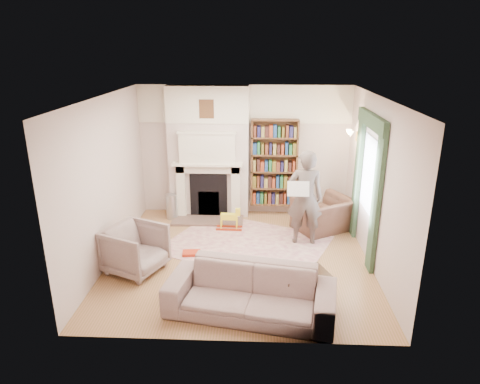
{
  "coord_description": "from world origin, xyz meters",
  "views": [
    {
      "loc": [
        0.32,
        -6.77,
        3.58
      ],
      "look_at": [
        0.0,
        0.25,
        1.15
      ],
      "focal_mm": 32.0,
      "sensor_mm": 36.0,
      "label": 1
    }
  ],
  "objects_px": {
    "armchair_left": "(135,249)",
    "sofa": "(250,292)",
    "bookcase": "(274,163)",
    "armchair_reading": "(323,214)",
    "coffee_table": "(303,286)",
    "paraffin_heater": "(172,207)",
    "rocking_horse": "(229,219)",
    "man_reading": "(305,198)"
  },
  "relations": [
    {
      "from": "sofa",
      "to": "paraffin_heater",
      "type": "relative_size",
      "value": 4.23
    },
    {
      "from": "armchair_left",
      "to": "rocking_horse",
      "type": "height_order",
      "value": "armchair_left"
    },
    {
      "from": "armchair_left",
      "to": "man_reading",
      "type": "bearing_deg",
      "value": -43.18
    },
    {
      "from": "man_reading",
      "to": "coffee_table",
      "type": "bearing_deg",
      "value": 84.31
    },
    {
      "from": "armchair_left",
      "to": "coffee_table",
      "type": "distance_m",
      "value": 2.79
    },
    {
      "from": "coffee_table",
      "to": "man_reading",
      "type": "bearing_deg",
      "value": 63.38
    },
    {
      "from": "armchair_reading",
      "to": "rocking_horse",
      "type": "relative_size",
      "value": 2.0
    },
    {
      "from": "armchair_reading",
      "to": "paraffin_heater",
      "type": "xyz_separation_m",
      "value": [
        -3.17,
        0.47,
        -0.07
      ]
    },
    {
      "from": "armchair_left",
      "to": "sofa",
      "type": "xyz_separation_m",
      "value": [
        1.92,
        -1.11,
        -0.05
      ]
    },
    {
      "from": "rocking_horse",
      "to": "armchair_reading",
      "type": "bearing_deg",
      "value": 3.11
    },
    {
      "from": "paraffin_heater",
      "to": "armchair_reading",
      "type": "bearing_deg",
      "value": -8.43
    },
    {
      "from": "armchair_reading",
      "to": "sofa",
      "type": "xyz_separation_m",
      "value": [
        -1.41,
        -2.92,
        -0.0
      ]
    },
    {
      "from": "armchair_left",
      "to": "coffee_table",
      "type": "xyz_separation_m",
      "value": [
        2.68,
        -0.74,
        -0.17
      ]
    },
    {
      "from": "sofa",
      "to": "paraffin_heater",
      "type": "bearing_deg",
      "value": 128.12
    },
    {
      "from": "armchair_left",
      "to": "paraffin_heater",
      "type": "height_order",
      "value": "armchair_left"
    },
    {
      "from": "sofa",
      "to": "coffee_table",
      "type": "relative_size",
      "value": 3.32
    },
    {
      "from": "sofa",
      "to": "bookcase",
      "type": "bearing_deg",
      "value": 94.1
    },
    {
      "from": "bookcase",
      "to": "coffee_table",
      "type": "bearing_deg",
      "value": -84.2
    },
    {
      "from": "armchair_reading",
      "to": "coffee_table",
      "type": "xyz_separation_m",
      "value": [
        -0.64,
        -2.55,
        -0.12
      ]
    },
    {
      "from": "armchair_left",
      "to": "man_reading",
      "type": "relative_size",
      "value": 0.48
    },
    {
      "from": "armchair_reading",
      "to": "armchair_left",
      "type": "xyz_separation_m",
      "value": [
        -3.32,
        -1.81,
        0.05
      ]
    },
    {
      "from": "coffee_table",
      "to": "rocking_horse",
      "type": "relative_size",
      "value": 1.33
    },
    {
      "from": "armchair_left",
      "to": "paraffin_heater",
      "type": "bearing_deg",
      "value": 20.31
    },
    {
      "from": "paraffin_heater",
      "to": "coffee_table",
      "type": "bearing_deg",
      "value": -49.99
    },
    {
      "from": "sofa",
      "to": "man_reading",
      "type": "relative_size",
      "value": 1.28
    },
    {
      "from": "coffee_table",
      "to": "paraffin_heater",
      "type": "distance_m",
      "value": 3.95
    },
    {
      "from": "armchair_reading",
      "to": "man_reading",
      "type": "distance_m",
      "value": 0.94
    },
    {
      "from": "man_reading",
      "to": "sofa",
      "type": "bearing_deg",
      "value": 67.37
    },
    {
      "from": "man_reading",
      "to": "armchair_reading",
      "type": "bearing_deg",
      "value": -127.1
    },
    {
      "from": "man_reading",
      "to": "paraffin_heater",
      "type": "xyz_separation_m",
      "value": [
        -2.72,
        1.07,
        -0.63
      ]
    },
    {
      "from": "sofa",
      "to": "rocking_horse",
      "type": "xyz_separation_m",
      "value": [
        -0.49,
        2.85,
        -0.11
      ]
    },
    {
      "from": "sofa",
      "to": "coffee_table",
      "type": "bearing_deg",
      "value": 35.98
    },
    {
      "from": "armchair_reading",
      "to": "man_reading",
      "type": "height_order",
      "value": "man_reading"
    },
    {
      "from": "coffee_table",
      "to": "rocking_horse",
      "type": "distance_m",
      "value": 2.79
    },
    {
      "from": "armchair_reading",
      "to": "coffee_table",
      "type": "bearing_deg",
      "value": 45.38
    },
    {
      "from": "sofa",
      "to": "coffee_table",
      "type": "xyz_separation_m",
      "value": [
        0.77,
        0.37,
        -0.11
      ]
    },
    {
      "from": "bookcase",
      "to": "armchair_reading",
      "type": "distance_m",
      "value": 1.53
    },
    {
      "from": "sofa",
      "to": "rocking_horse",
      "type": "distance_m",
      "value": 2.9
    },
    {
      "from": "bookcase",
      "to": "coffee_table",
      "type": "xyz_separation_m",
      "value": [
        0.34,
        -3.39,
        -0.95
      ]
    },
    {
      "from": "bookcase",
      "to": "rocking_horse",
      "type": "height_order",
      "value": "bookcase"
    },
    {
      "from": "sofa",
      "to": "paraffin_heater",
      "type": "height_order",
      "value": "sofa"
    },
    {
      "from": "bookcase",
      "to": "sofa",
      "type": "distance_m",
      "value": 3.87
    }
  ]
}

